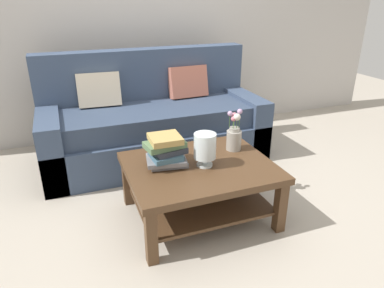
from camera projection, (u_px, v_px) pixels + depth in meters
ground_plane at (196, 193)px, 3.00m from camera, size 10.00×10.00×0.00m
back_wall at (142, 15)px, 3.89m from camera, size 6.40×0.12×2.70m
couch at (153, 123)px, 3.55m from camera, size 2.15×0.90×1.06m
coffee_table at (199, 179)px, 2.58m from camera, size 1.04×0.85×0.44m
book_stack_main at (166, 151)px, 2.48m from camera, size 0.32×0.27×0.23m
glass_hurricane_vase at (205, 147)px, 2.46m from camera, size 0.16×0.16×0.24m
flower_pitcher at (234, 136)px, 2.73m from camera, size 0.12×0.12×0.33m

